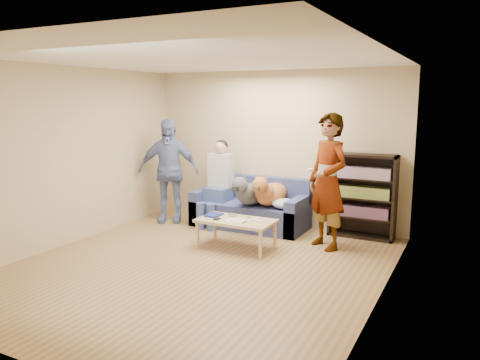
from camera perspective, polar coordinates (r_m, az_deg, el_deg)
The scene contains 27 objects.
ground at distance 6.10m, azimuth -5.23°, elevation -10.55°, with size 5.00×5.00×0.00m, color olive.
ceiling at distance 5.75m, azimuth -5.65°, elevation 14.57°, with size 5.00×5.00×0.00m, color white.
wall_back at distance 7.99m, azimuth 4.27°, elevation 3.88°, with size 4.50×4.50×0.00m, color tan.
wall_front at distance 3.95m, azimuth -25.35°, elevation -3.09°, with size 4.50×4.50×0.00m, color tan.
wall_left at distance 7.24m, azimuth -20.65°, elevation 2.68°, with size 5.00×5.00×0.00m, color tan.
wall_right at distance 4.96m, azimuth 17.06°, elevation -0.11°, with size 5.00×5.00×0.00m, color tan.
blanket at distance 7.38m, azimuth 5.49°, elevation -2.89°, with size 0.44×0.37×0.15m, color silver.
person_standing_right at distance 6.73m, azimuth 10.66°, elevation -0.20°, with size 0.71×0.46×1.94m, color gray.
person_standing_left at distance 8.21m, azimuth -8.73°, elevation 1.13°, with size 1.05×0.44×1.80m, color #6F82B2.
held_controller at distance 6.58m, azimuth 8.54°, elevation 1.21°, with size 0.04×0.13×0.03m, color white.
notebook_blue at distance 6.95m, azimuth -3.22°, elevation -4.26°, with size 0.20×0.26×0.03m, color navy.
papers at distance 6.61m, azimuth -0.49°, elevation -5.02°, with size 0.26×0.20×0.01m, color white.
magazine at distance 6.61m, azimuth -0.18°, elevation -4.90°, with size 0.22×0.17×0.01m, color beige.
camera_silver at distance 6.87m, azimuth -0.90°, elevation -4.30°, with size 0.11×0.06×0.05m, color #BBBBC0.
controller_a at distance 6.68m, azimuth 2.06°, elevation -4.80°, with size 0.04×0.13×0.03m, color white.
controller_b at distance 6.58m, azimuth 2.39°, elevation -5.03°, with size 0.09×0.06×0.03m, color white.
headphone_cup_a at distance 6.61m, azimuth 0.98°, elevation -5.00°, with size 0.07×0.07×0.02m, color white.
headphone_cup_b at distance 6.68m, azimuth 1.29°, elevation -4.84°, with size 0.07×0.07×0.02m, color silver.
pen_orange at distance 6.59m, azimuth -1.28°, elevation -5.10°, with size 0.01×0.01×0.14m, color #C9531C.
pen_black at distance 6.82m, azimuth 1.12°, elevation -4.59°, with size 0.01×0.01×0.14m, color black.
wallet at distance 6.73m, azimuth -2.84°, elevation -4.76°, with size 0.07×0.12×0.01m, color black.
sofa at distance 7.90m, azimuth 1.35°, elevation -3.67°, with size 1.90×0.85×0.82m.
person_seated at distance 7.94m, azimuth -2.69°, elevation 0.03°, with size 0.40×0.73×1.47m.
dog_gray at distance 7.57m, azimuth 1.35°, elevation -1.51°, with size 0.40×1.25×0.59m.
dog_tan at distance 7.54m, azimuth 3.64°, elevation -1.57°, with size 0.41×1.16×0.59m.
coffee_table at distance 6.73m, azimuth -0.48°, elevation -5.22°, with size 1.10×0.60×0.42m.
bookshelf at distance 7.45m, azimuth 14.73°, elevation -1.66°, with size 1.00×0.34×1.30m.
Camera 1 is at (3.09, -4.82, 2.11)m, focal length 35.00 mm.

